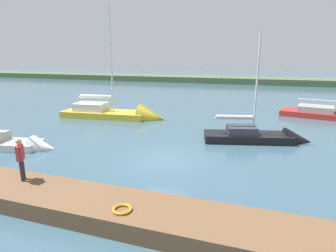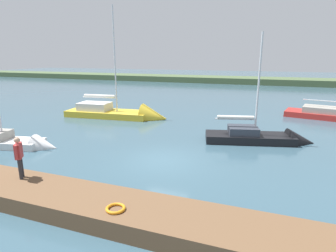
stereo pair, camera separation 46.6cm
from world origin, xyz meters
The scene contains 8 objects.
ground_plane centered at (0.00, 0.00, 0.00)m, with size 200.00×200.00×0.00m, color #385666.
far_shoreline centered at (0.00, -48.39, 0.00)m, with size 180.00×8.00×2.40m, color #4C603D.
dock_pier centered at (0.00, 5.83, 0.33)m, with size 25.56×2.25×0.65m, color brown.
life_ring_buoy centered at (-0.78, 6.28, 0.70)m, with size 0.66×0.66×0.10m, color orange.
sailboat_far_left centered at (7.33, -9.02, 0.23)m, with size 9.89×3.49×11.03m.
sailboat_near_dock centered at (-5.19, -5.46, 0.13)m, with size 7.29×3.56×7.96m.
sailboat_far_right centered at (9.95, 1.04, 0.14)m, with size 7.08×2.98×7.41m.
person_on_dock centered at (4.16, 5.46, 1.68)m, with size 0.45×0.56×1.76m.
Camera 2 is at (-5.23, 13.37, 5.57)m, focal length 29.67 mm.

